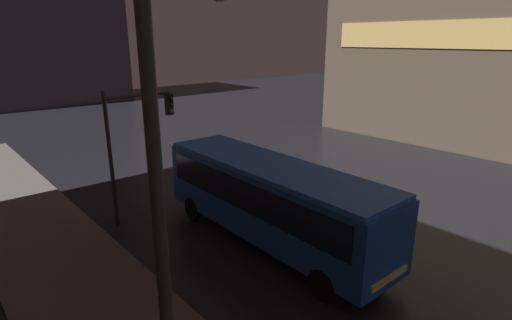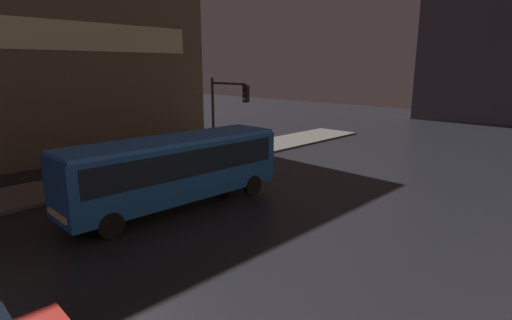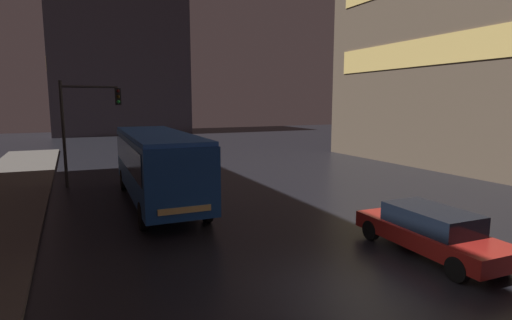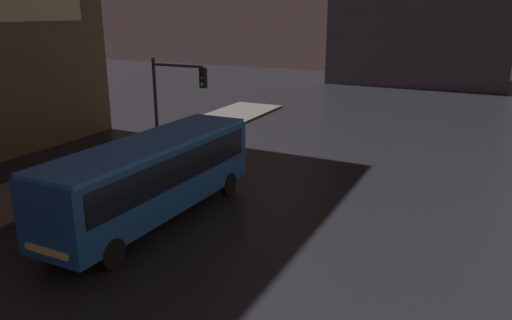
% 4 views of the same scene
% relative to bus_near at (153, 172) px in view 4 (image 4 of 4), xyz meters
% --- Properties ---
extents(sidewalk_left, '(4.00, 48.00, 0.15)m').
position_rel_bus_near_xyz_m(sidewalk_left, '(-6.48, -0.69, -1.86)').
color(sidewalk_left, '#56514C').
rests_on(sidewalk_left, ground).
extents(bus_near, '(2.81, 10.14, 3.14)m').
position_rel_bus_near_xyz_m(bus_near, '(0.00, 0.00, 0.00)').
color(bus_near, '#194793').
rests_on(bus_near, ground).
extents(traffic_light_main, '(2.99, 0.35, 5.55)m').
position_rel_bus_near_xyz_m(traffic_light_main, '(-2.65, 5.34, 1.82)').
color(traffic_light_main, '#2D2D2D').
rests_on(traffic_light_main, ground).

